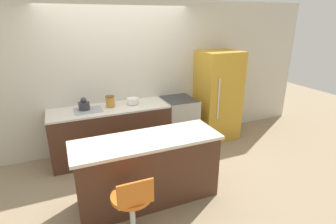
{
  "coord_description": "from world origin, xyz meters",
  "views": [
    {
      "loc": [
        -1.01,
        -3.84,
        2.29
      ],
      "look_at": [
        0.48,
        -0.34,
        0.93
      ],
      "focal_mm": 28.0,
      "sensor_mm": 36.0,
      "label": 1
    }
  ],
  "objects_px": {
    "refrigerator": "(218,95)",
    "kettle": "(84,105)",
    "stool_chair": "(133,209)",
    "oven_range": "(179,121)",
    "mixing_bowl": "(133,101)"
  },
  "relations": [
    {
      "from": "oven_range",
      "to": "kettle",
      "type": "bearing_deg",
      "value": 178.47
    },
    {
      "from": "refrigerator",
      "to": "mixing_bowl",
      "type": "relative_size",
      "value": 8.34
    },
    {
      "from": "stool_chair",
      "to": "mixing_bowl",
      "type": "distance_m",
      "value": 2.2
    },
    {
      "from": "stool_chair",
      "to": "mixing_bowl",
      "type": "bearing_deg",
      "value": 73.61
    },
    {
      "from": "kettle",
      "to": "refrigerator",
      "type": "bearing_deg",
      "value": -1.11
    },
    {
      "from": "stool_chair",
      "to": "oven_range",
      "type": "bearing_deg",
      "value": 53.75
    },
    {
      "from": "mixing_bowl",
      "to": "refrigerator",
      "type": "bearing_deg",
      "value": -1.63
    },
    {
      "from": "refrigerator",
      "to": "stool_chair",
      "type": "relative_size",
      "value": 2.02
    },
    {
      "from": "oven_range",
      "to": "refrigerator",
      "type": "distance_m",
      "value": 0.94
    },
    {
      "from": "stool_chair",
      "to": "mixing_bowl",
      "type": "height_order",
      "value": "mixing_bowl"
    },
    {
      "from": "oven_range",
      "to": "stool_chair",
      "type": "relative_size",
      "value": 1.05
    },
    {
      "from": "refrigerator",
      "to": "kettle",
      "type": "bearing_deg",
      "value": 178.89
    },
    {
      "from": "oven_range",
      "to": "refrigerator",
      "type": "relative_size",
      "value": 0.52
    },
    {
      "from": "refrigerator",
      "to": "stool_chair",
      "type": "bearing_deg",
      "value": -139.11
    },
    {
      "from": "kettle",
      "to": "mixing_bowl",
      "type": "relative_size",
      "value": 0.99
    }
  ]
}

